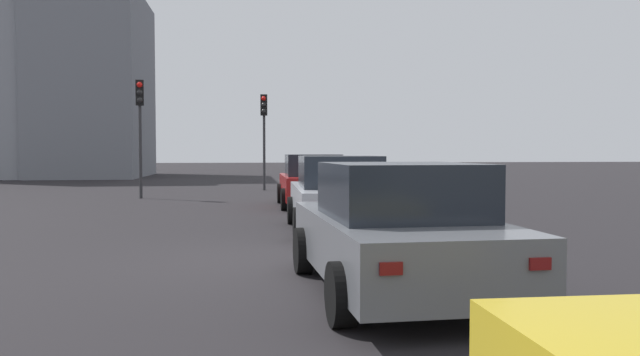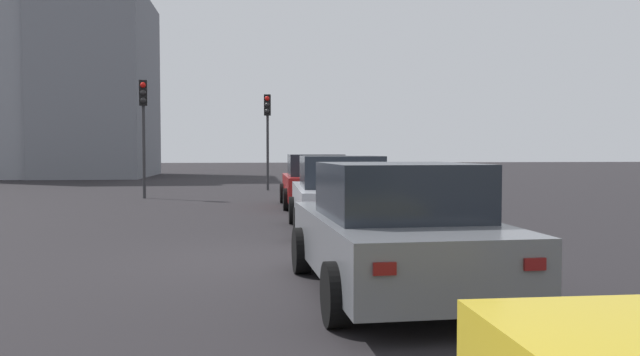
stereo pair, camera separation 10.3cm
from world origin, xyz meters
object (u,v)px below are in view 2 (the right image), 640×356
at_px(traffic_light_near_left, 267,122).
at_px(traffic_light_near_right, 143,114).
at_px(car_red_left_lead, 315,182).
at_px(car_grey_left_third, 394,231).
at_px(car_silver_left_second, 339,195).

bearing_deg(traffic_light_near_left, traffic_light_near_right, -41.12).
distance_m(car_red_left_lead, car_grey_left_third, 11.59).
bearing_deg(traffic_light_near_right, car_red_left_lead, 48.12).
xyz_separation_m(car_silver_left_second, traffic_light_near_right, (9.72, 5.64, 2.27)).
bearing_deg(car_silver_left_second, traffic_light_near_right, 31.95).
relative_size(car_red_left_lead, traffic_light_near_right, 0.98).
bearing_deg(car_red_left_lead, traffic_light_near_right, 57.09).
bearing_deg(car_silver_left_second, car_red_left_lead, 0.77).
distance_m(traffic_light_near_left, traffic_light_near_right, 6.10).
bearing_deg(traffic_light_near_left, car_silver_left_second, 11.59).
xyz_separation_m(car_grey_left_third, traffic_light_near_right, (15.42, 5.45, 2.28)).
bearing_deg(car_red_left_lead, traffic_light_near_left, 9.48).
xyz_separation_m(car_red_left_lead, traffic_light_near_right, (3.84, 5.75, 2.27)).
relative_size(car_red_left_lead, car_silver_left_second, 0.94).
distance_m(car_silver_left_second, traffic_light_near_left, 14.01).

